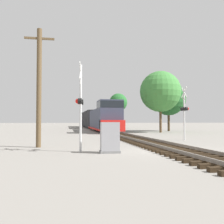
% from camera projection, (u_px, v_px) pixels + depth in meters
% --- Properties ---
extents(ground_plane, '(400.00, 400.00, 0.00)m').
position_uv_depth(ground_plane, '(173.00, 151.00, 13.97)').
color(ground_plane, gray).
extents(rail_track_bed, '(2.60, 160.00, 0.31)m').
position_uv_depth(rail_track_bed, '(173.00, 148.00, 13.97)').
color(rail_track_bed, black).
rests_on(rail_track_bed, ground).
extents(freight_train, '(3.02, 47.37, 4.28)m').
position_uv_depth(freight_train, '(93.00, 119.00, 54.32)').
color(freight_train, '#33384C').
rests_on(freight_train, ground).
extents(crossing_signal_near, '(0.47, 1.02, 4.63)m').
position_uv_depth(crossing_signal_near, '(80.00, 103.00, 13.60)').
color(crossing_signal_near, silver).
rests_on(crossing_signal_near, ground).
extents(crossing_signal_far, '(0.37, 1.01, 4.44)m').
position_uv_depth(crossing_signal_far, '(184.00, 110.00, 21.81)').
color(crossing_signal_far, silver).
rests_on(crossing_signal_far, ground).
extents(relay_cabinet, '(1.01, 0.56, 1.54)m').
position_uv_depth(relay_cabinet, '(110.00, 138.00, 13.04)').
color(relay_cabinet, slate).
rests_on(relay_cabinet, ground).
extents(utility_pole, '(1.80, 0.30, 7.25)m').
position_uv_depth(utility_pole, '(39.00, 86.00, 15.93)').
color(utility_pole, brown).
rests_on(utility_pole, ground).
extents(tree_far_right, '(5.69, 5.69, 8.52)m').
position_uv_depth(tree_far_right, '(160.00, 92.00, 36.34)').
color(tree_far_right, brown).
rests_on(tree_far_right, ground).
extents(tree_mid_background, '(5.35, 5.35, 7.82)m').
position_uv_depth(tree_mid_background, '(169.00, 99.00, 41.27)').
color(tree_mid_background, '#473521').
rests_on(tree_mid_background, ground).
extents(tree_deep_background, '(4.08, 4.08, 7.82)m').
position_uv_depth(tree_deep_background, '(118.00, 103.00, 59.22)').
color(tree_deep_background, '#473521').
rests_on(tree_deep_background, ground).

